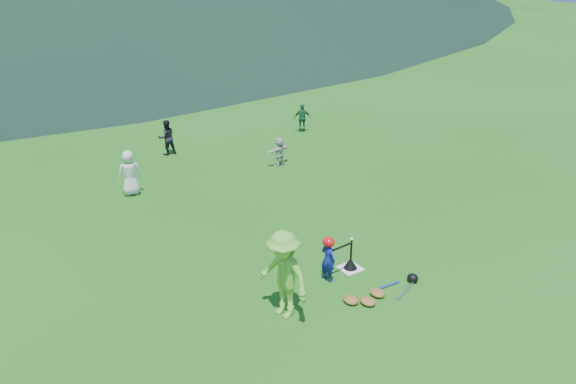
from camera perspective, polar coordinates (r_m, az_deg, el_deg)
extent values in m
plane|color=#1A5413|center=(12.41, 6.34, -7.75)|extent=(120.00, 120.00, 0.00)
cube|color=silver|center=(12.41, 6.34, -7.71)|extent=(0.45, 0.45, 0.02)
sphere|color=white|center=(12.04, 6.50, -4.76)|extent=(0.08, 0.08, 0.08)
imported|color=navy|center=(11.75, 4.09, -6.85)|extent=(0.29, 0.39, 0.98)
imported|color=#69B836|center=(10.47, -0.45, -8.41)|extent=(0.90, 1.26, 1.77)
imported|color=silver|center=(16.23, -15.80, 1.88)|extent=(0.69, 0.50, 1.29)
imported|color=black|center=(19.15, -12.23, 5.45)|extent=(0.58, 0.45, 1.19)
imported|color=#1A5834|center=(21.11, 1.47, 7.52)|extent=(0.68, 0.49, 1.06)
imported|color=silver|center=(17.80, -0.89, 4.14)|extent=(0.90, 0.44, 0.93)
cone|color=black|center=(12.36, 6.36, -7.31)|extent=(0.30, 0.30, 0.18)
cylinder|color=black|center=(12.18, 6.43, -5.95)|extent=(0.04, 0.04, 0.50)
ellipsoid|color=red|center=(11.54, 4.15, -5.10)|extent=(0.24, 0.26, 0.22)
cylinder|color=black|center=(11.78, 5.37, -5.61)|extent=(0.62, 0.07, 0.07)
ellipsoid|color=olive|center=(11.32, 8.12, -10.93)|extent=(0.28, 0.34, 0.13)
ellipsoid|color=olive|center=(11.59, 9.07, -10.08)|extent=(0.28, 0.34, 0.13)
ellipsoid|color=olive|center=(11.32, 6.41, -10.83)|extent=(0.28, 0.34, 0.13)
cylinder|color=silver|center=(11.81, 11.80, -9.82)|extent=(0.69, 0.32, 0.06)
cylinder|color=#263FA5|center=(11.89, 9.92, -9.39)|extent=(0.68, 0.09, 0.05)
ellipsoid|color=black|center=(12.13, 12.55, -8.52)|extent=(0.22, 0.24, 0.19)
cube|color=gray|center=(37.19, -22.48, 13.06)|extent=(70.00, 0.03, 1.20)
cube|color=yellow|center=(37.09, -22.64, 14.03)|extent=(70.00, 0.08, 0.08)
cylinder|color=gray|center=(37.19, -22.48, 13.06)|extent=(0.07, 0.07, 1.30)
cylinder|color=gray|center=(55.56, 16.99, 16.86)|extent=(0.07, 0.07, 1.30)
cylinder|color=#382314|center=(42.67, -22.21, 16.09)|extent=(0.56, 0.56, 3.81)
cylinder|color=#382314|center=(45.27, -16.53, 17.57)|extent=(0.56, 0.56, 4.41)
cylinder|color=#382314|center=(44.22, -9.03, 17.33)|extent=(0.56, 0.56, 3.25)
cylinder|color=#382314|center=(47.66, -4.32, 18.36)|extent=(0.56, 0.56, 3.85)
cylinder|color=#382314|center=(51.79, 6.39, 18.41)|extent=(0.56, 0.56, 3.29)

